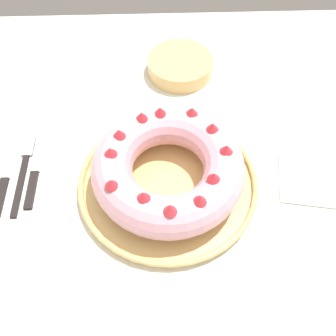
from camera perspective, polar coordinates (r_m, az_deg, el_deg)
name	(u,v)px	position (r m, az deg, el deg)	size (l,w,h in m)	color
ground_plane	(160,302)	(1.46, -1.16, -18.86)	(8.00, 8.00, 0.00)	#4C4742
dining_table	(155,211)	(0.85, -1.91, -6.22)	(1.56, 1.21, 0.74)	silver
serving_dish	(168,182)	(0.78, 0.00, -2.08)	(0.36, 0.36, 0.02)	tan
bundt_cake	(168,168)	(0.74, 0.00, 0.04)	(0.29, 0.29, 0.09)	#E09EAD
fork	(24,167)	(0.87, -20.16, 0.14)	(0.02, 0.20, 0.01)	black
serving_knife	(5,180)	(0.86, -22.61, -1.65)	(0.02, 0.23, 0.01)	black
cake_knife	(35,173)	(0.85, -18.78, -0.75)	(0.02, 0.19, 0.01)	black
side_bowl	(180,66)	(1.00, 1.77, 14.64)	(0.16, 0.16, 0.04)	tan
napkin	(323,181)	(0.86, 21.60, -1.80)	(0.18, 0.12, 0.00)	#B2D1B7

